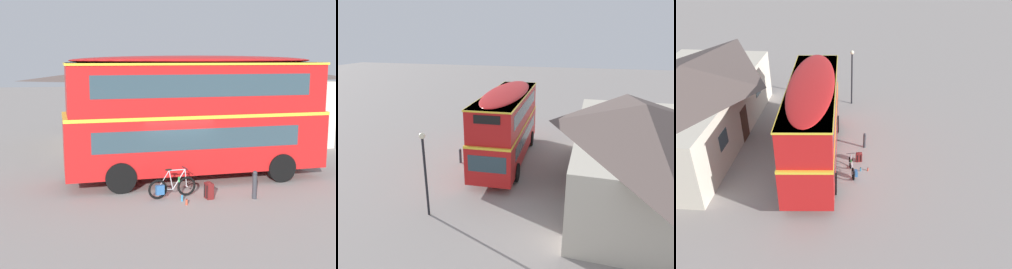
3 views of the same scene
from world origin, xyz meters
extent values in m
plane|color=gray|center=(0.00, 0.00, 0.00)|extent=(120.00, 120.00, 0.00)
cylinder|color=black|center=(3.95, 1.88, 0.55)|extent=(1.11, 0.32, 1.10)
cylinder|color=black|center=(4.05, -0.50, 0.55)|extent=(1.11, 0.32, 1.10)
cylinder|color=black|center=(-2.23, 1.62, 0.55)|extent=(1.11, 0.32, 1.10)
cylinder|color=black|center=(-2.13, -0.75, 0.55)|extent=(1.11, 0.32, 1.10)
cube|color=red|center=(0.91, 0.56, 1.52)|extent=(10.06, 2.90, 2.10)
cube|color=yellow|center=(0.91, 0.56, 2.60)|extent=(10.09, 2.92, 0.12)
cube|color=red|center=(0.91, 0.56, 3.58)|extent=(9.76, 2.84, 1.90)
ellipsoid|color=red|center=(0.91, 0.56, 4.61)|extent=(9.56, 2.78, 0.36)
cube|color=#2D424C|center=(5.87, 0.76, 1.77)|extent=(0.14, 2.05, 0.90)
cube|color=black|center=(5.74, 0.76, 4.10)|extent=(0.12, 1.38, 0.44)
cube|color=#2D424C|center=(0.76, -0.69, 1.82)|extent=(7.77, 0.36, 0.76)
cube|color=#2D424C|center=(0.96, -0.65, 3.73)|extent=(8.17, 0.37, 0.80)
cube|color=#2D424C|center=(0.66, 1.79, 1.82)|extent=(7.77, 0.36, 0.76)
cube|color=#2D424C|center=(0.86, 1.78, 3.73)|extent=(8.17, 0.37, 0.80)
cube|color=yellow|center=(0.91, 0.56, 4.49)|extent=(9.87, 2.92, 0.08)
torus|color=black|center=(0.06, -1.50, 0.34)|extent=(0.68, 0.20, 0.68)
torus|color=black|center=(-0.98, -1.69, 0.34)|extent=(0.68, 0.20, 0.68)
cylinder|color=#B2B2B7|center=(0.06, -1.50, 0.34)|extent=(0.07, 0.11, 0.05)
cylinder|color=#B2B2B7|center=(-0.98, -1.69, 0.34)|extent=(0.07, 0.11, 0.05)
cylinder|color=#B7B7BC|center=(-0.22, -1.55, 0.61)|extent=(0.48, 0.12, 0.68)
cylinder|color=#B7B7BC|center=(-0.29, -1.56, 0.94)|extent=(0.59, 0.14, 0.05)
cylinder|color=#B7B7BC|center=(-0.51, -1.60, 0.62)|extent=(0.18, 0.07, 0.68)
cylinder|color=#B7B7BC|center=(-0.71, -1.64, 0.31)|extent=(0.55, 0.12, 0.09)
cylinder|color=#B7B7BC|center=(-0.78, -1.65, 0.65)|extent=(0.43, 0.10, 0.63)
cylinder|color=#B7B7BC|center=(0.03, -1.51, 0.64)|extent=(0.10, 0.05, 0.60)
cylinder|color=black|center=(0.00, -1.51, 0.99)|extent=(0.11, 0.46, 0.03)
ellipsoid|color=black|center=(-0.60, -1.62, 0.98)|extent=(0.27, 0.14, 0.06)
cube|color=#2D609E|center=(-0.93, -1.84, 0.36)|extent=(0.30, 0.19, 0.32)
cylinder|color=green|center=(-0.22, -1.55, 0.61)|extent=(0.07, 0.07, 0.18)
cube|color=maroon|center=(0.72, -1.98, 0.27)|extent=(0.27, 0.37, 0.54)
ellipsoid|color=maroon|center=(0.72, -1.98, 0.54)|extent=(0.26, 0.35, 0.10)
cube|color=#471111|center=(0.84, -1.96, 0.19)|extent=(0.08, 0.24, 0.19)
cylinder|color=black|center=(0.59, -1.91, 0.27)|extent=(0.04, 0.04, 0.43)
cylinder|color=black|center=(0.62, -2.09, 0.27)|extent=(0.04, 0.04, 0.43)
cylinder|color=#338CBF|center=(-0.23, -2.08, 0.11)|extent=(0.07, 0.07, 0.22)
cylinder|color=black|center=(-0.23, -2.08, 0.23)|extent=(0.04, 0.04, 0.03)
cylinder|color=#D84C33|center=(-0.18, -2.48, 0.09)|extent=(0.07, 0.07, 0.18)
cylinder|color=black|center=(-0.18, -2.48, 0.20)|extent=(0.04, 0.04, 0.03)
cube|color=beige|center=(3.05, 8.41, 1.74)|extent=(13.57, 6.92, 3.49)
pyramid|color=brown|center=(3.05, 8.41, 4.11)|extent=(13.98, 7.33, 1.24)
cube|color=#3D2319|center=(2.97, 5.12, 1.05)|extent=(1.10, 0.07, 2.10)
cube|color=#2D424C|center=(-0.38, 5.20, 1.92)|extent=(1.10, 0.07, 0.90)
cube|color=#2D424C|center=(6.32, 5.03, 1.92)|extent=(1.10, 0.07, 0.90)
cylinder|color=black|center=(8.33, -1.35, 1.90)|extent=(0.11, 0.11, 3.81)
sphere|color=#F2E5BF|center=(8.33, -1.35, 3.93)|extent=(0.28, 0.28, 0.28)
cylinder|color=#333338|center=(2.23, -2.29, 0.42)|extent=(0.16, 0.16, 0.85)
sphere|color=#333338|center=(2.23, -2.29, 0.89)|extent=(0.16, 0.16, 0.16)
camera|label=1|loc=(-3.60, -16.15, 4.71)|focal=48.45mm
camera|label=2|loc=(19.56, 5.36, 8.14)|focal=32.71mm
camera|label=3|loc=(-16.66, -1.91, 12.02)|focal=39.36mm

